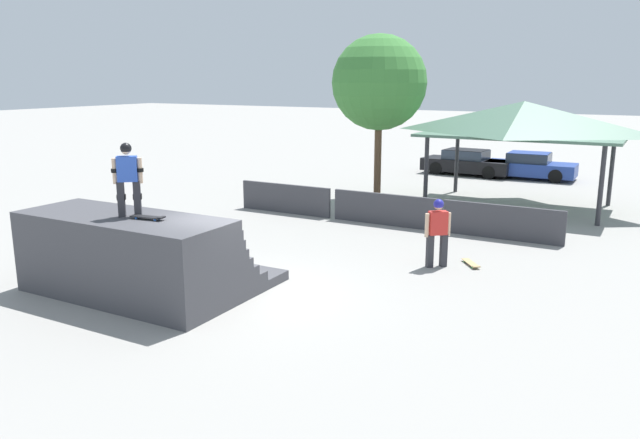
% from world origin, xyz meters
% --- Properties ---
extents(ground_plane, '(160.00, 160.00, 0.00)m').
position_xyz_m(ground_plane, '(0.00, 0.00, 0.00)').
color(ground_plane, gray).
extents(quarter_pipe_ramp, '(5.05, 3.73, 1.85)m').
position_xyz_m(quarter_pipe_ramp, '(-2.24, -0.90, 0.81)').
color(quarter_pipe_ramp, '#424247').
rests_on(quarter_pipe_ramp, ground).
extents(skater_on_deck, '(0.63, 0.54, 1.60)m').
position_xyz_m(skater_on_deck, '(-2.04, -1.20, 2.77)').
color(skater_on_deck, '#2D2D33').
rests_on(skater_on_deck, quarter_pipe_ramp).
extents(skateboard_on_deck, '(0.81, 0.31, 0.09)m').
position_xyz_m(skateboard_on_deck, '(-1.47, -1.23, 1.91)').
color(skateboard_on_deck, blue).
rests_on(skateboard_on_deck, quarter_pipe_ramp).
extents(bystander_walking, '(0.60, 0.54, 1.79)m').
position_xyz_m(bystander_walking, '(3.07, 4.31, 1.05)').
color(bystander_walking, '#2D2D33').
rests_on(bystander_walking, ground).
extents(skateboard_on_ground, '(0.67, 0.79, 0.09)m').
position_xyz_m(skateboard_on_ground, '(3.85, 4.85, 0.06)').
color(skateboard_on_ground, green).
rests_on(skateboard_on_ground, ground).
extents(barrier_fence, '(11.41, 0.12, 1.05)m').
position_xyz_m(barrier_fence, '(-0.01, 8.02, 0.53)').
color(barrier_fence, '#3D3D42').
rests_on(barrier_fence, ground).
extents(pavilion_shelter, '(7.08, 4.50, 3.96)m').
position_xyz_m(pavilion_shelter, '(3.24, 13.27, 3.30)').
color(pavilion_shelter, '#2D2D33').
rests_on(pavilion_shelter, ground).
extents(tree_beside_pavilion, '(3.66, 3.66, 6.44)m').
position_xyz_m(tree_beside_pavilion, '(-1.93, 11.77, 4.60)').
color(tree_beside_pavilion, brown).
rests_on(tree_beside_pavilion, ground).
extents(parked_car_black, '(4.57, 2.04, 1.27)m').
position_xyz_m(parked_car_black, '(-0.73, 20.22, 0.60)').
color(parked_car_black, black).
rests_on(parked_car_black, ground).
extents(parked_car_blue, '(4.18, 1.86, 1.27)m').
position_xyz_m(parked_car_blue, '(2.30, 20.44, 0.60)').
color(parked_car_blue, navy).
rests_on(parked_car_blue, ground).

